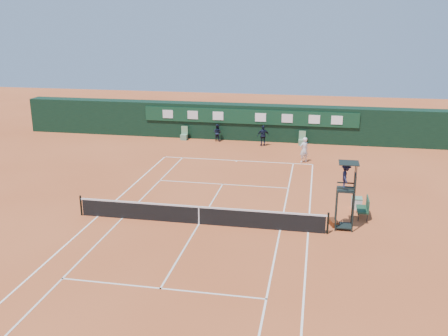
# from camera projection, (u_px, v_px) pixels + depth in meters

# --- Properties ---
(ground) EXTENTS (90.00, 90.00, 0.00)m
(ground) POSITION_uv_depth(u_px,v_px,m) (199.00, 224.00, 25.34)
(ground) COLOR #C0592D
(ground) RESTS_ON ground
(court_lines) EXTENTS (11.05, 23.85, 0.01)m
(court_lines) POSITION_uv_depth(u_px,v_px,m) (199.00, 224.00, 25.34)
(court_lines) COLOR white
(court_lines) RESTS_ON ground
(tennis_net) EXTENTS (12.90, 0.10, 1.10)m
(tennis_net) POSITION_uv_depth(u_px,v_px,m) (199.00, 215.00, 25.19)
(tennis_net) COLOR black
(tennis_net) RESTS_ON ground
(back_wall) EXTENTS (40.00, 1.65, 3.00)m
(back_wall) POSITION_uv_depth(u_px,v_px,m) (250.00, 122.00, 42.52)
(back_wall) COLOR black
(back_wall) RESTS_ON ground
(linesman_chair_left) EXTENTS (0.55, 0.50, 1.15)m
(linesman_chair_left) POSITION_uv_depth(u_px,v_px,m) (184.00, 136.00, 42.66)
(linesman_chair_left) COLOR #598867
(linesman_chair_left) RESTS_ON ground
(linesman_chair_right) EXTENTS (0.55, 0.50, 1.15)m
(linesman_chair_right) POSITION_uv_depth(u_px,v_px,m) (302.00, 141.00, 40.88)
(linesman_chair_right) COLOR #5A8A67
(linesman_chair_right) RESTS_ON ground
(umpire_chair) EXTENTS (0.96, 0.95, 3.42)m
(umpire_chair) POSITION_uv_depth(u_px,v_px,m) (346.00, 181.00, 24.11)
(umpire_chair) COLOR black
(umpire_chair) RESTS_ON ground
(player_bench) EXTENTS (0.55, 1.20, 1.10)m
(player_bench) POSITION_uv_depth(u_px,v_px,m) (365.00, 207.00, 25.99)
(player_bench) COLOR #173B25
(player_bench) RESTS_ON ground
(tennis_bag) EXTENTS (0.58, 0.83, 0.28)m
(tennis_bag) POSITION_uv_depth(u_px,v_px,m) (333.00, 223.00, 25.16)
(tennis_bag) COLOR black
(tennis_bag) RESTS_ON ground
(cooler) EXTENTS (0.57, 0.57, 0.65)m
(cooler) POSITION_uv_depth(u_px,v_px,m) (357.00, 203.00, 27.27)
(cooler) COLOR silver
(cooler) RESTS_ON ground
(tennis_ball) EXTENTS (0.06, 0.06, 0.06)m
(tennis_ball) POSITION_uv_depth(u_px,v_px,m) (239.00, 186.00, 30.99)
(tennis_ball) COLOR yellow
(tennis_ball) RESTS_ON ground
(player) EXTENTS (0.81, 0.75, 1.85)m
(player) POSITION_uv_depth(u_px,v_px,m) (304.00, 150.00, 35.88)
(player) COLOR white
(player) RESTS_ON ground
(ball_kid_left) EXTENTS (0.85, 0.75, 1.46)m
(ball_kid_left) POSITION_uv_depth(u_px,v_px,m) (217.00, 133.00, 42.06)
(ball_kid_left) COLOR black
(ball_kid_left) RESTS_ON ground
(ball_kid_right) EXTENTS (1.07, 0.71, 1.70)m
(ball_kid_right) POSITION_uv_depth(u_px,v_px,m) (263.00, 136.00, 40.48)
(ball_kid_right) COLOR black
(ball_kid_right) RESTS_ON ground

